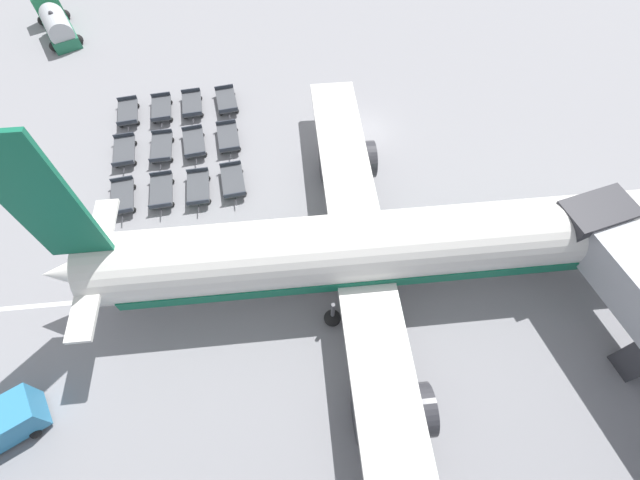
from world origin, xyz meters
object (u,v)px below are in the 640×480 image
at_px(airplane, 375,248).
at_px(fuel_tanker_primary, 56,23).
at_px(baggage_dolly_row_mid_a_col_b, 162,148).
at_px(baggage_dolly_row_near_col_c, 122,197).
at_px(baggage_dolly_row_far_col_b, 228,138).
at_px(baggage_dolly_row_mid_a_col_a, 161,109).
at_px(baggage_dolly_row_mid_a_col_c, 161,191).
at_px(baggage_dolly_row_far_col_c, 233,181).
at_px(baggage_dolly_row_mid_b_col_a, 192,105).
at_px(baggage_dolly_row_mid_b_col_c, 198,188).
at_px(baggage_dolly_row_mid_b_col_b, 194,143).
at_px(baggage_dolly_row_far_col_a, 227,101).
at_px(baggage_dolly_row_near_col_a, 128,113).
at_px(baggage_dolly_row_near_col_b, 124,151).

bearing_deg(airplane, fuel_tanker_primary, -147.12).
bearing_deg(baggage_dolly_row_mid_a_col_b, baggage_dolly_row_near_col_c, -34.59).
distance_m(baggage_dolly_row_mid_a_col_b, baggage_dolly_row_far_col_b, 5.28).
relative_size(fuel_tanker_primary, baggage_dolly_row_far_col_b, 1.95).
bearing_deg(baggage_dolly_row_mid_a_col_a, baggage_dolly_row_near_col_c, -19.71).
xyz_separation_m(airplane, baggage_dolly_row_mid_a_col_c, (-10.15, -12.92, -2.85)).
xyz_separation_m(baggage_dolly_row_mid_a_col_a, baggage_dolly_row_far_col_c, (9.49, 4.80, 0.00)).
xyz_separation_m(baggage_dolly_row_mid_a_col_c, baggage_dolly_row_far_col_b, (-4.33, 5.51, 0.00)).
xyz_separation_m(baggage_dolly_row_mid_b_col_a, baggage_dolly_row_mid_b_col_c, (9.45, -0.36, 0.00)).
height_order(baggage_dolly_row_mid_b_col_b, baggage_dolly_row_far_col_a, same).
height_order(fuel_tanker_primary, baggage_dolly_row_mid_a_col_c, fuel_tanker_primary).
relative_size(baggage_dolly_row_near_col_a, baggage_dolly_row_mid_a_col_b, 0.99).
height_order(baggage_dolly_row_mid_b_col_c, baggage_dolly_row_far_col_a, same).
relative_size(baggage_dolly_row_near_col_c, baggage_dolly_row_mid_a_col_a, 0.99).
bearing_deg(baggage_dolly_row_far_col_c, fuel_tanker_primary, -149.42).
relative_size(baggage_dolly_row_mid_a_col_b, baggage_dolly_row_far_col_b, 1.01).
bearing_deg(baggage_dolly_row_near_col_a, baggage_dolly_row_mid_b_col_b, 45.58).
bearing_deg(baggage_dolly_row_mid_a_col_c, baggage_dolly_row_mid_b_col_c, 82.48).
height_order(baggage_dolly_row_mid_a_col_a, baggage_dolly_row_far_col_a, same).
distance_m(baggage_dolly_row_mid_a_col_c, baggage_dolly_row_far_col_a, 10.67).
xyz_separation_m(baggage_dolly_row_near_col_a, baggage_dolly_row_near_col_c, (9.26, -0.46, 0.00)).
distance_m(fuel_tanker_primary, baggage_dolly_row_mid_b_col_c, 26.37).
bearing_deg(airplane, baggage_dolly_row_mid_b_col_b, -145.14).
distance_m(baggage_dolly_row_mid_a_col_c, baggage_dolly_row_far_col_b, 7.01).
height_order(baggage_dolly_row_mid_b_col_a, baggage_dolly_row_mid_b_col_b, same).
relative_size(baggage_dolly_row_mid_b_col_a, baggage_dolly_row_far_col_a, 1.01).
relative_size(baggage_dolly_row_mid_a_col_a, baggage_dolly_row_far_col_b, 1.00).
xyz_separation_m(fuel_tanker_primary, baggage_dolly_row_mid_a_col_a, (14.23, 9.21, -0.79)).
bearing_deg(baggage_dolly_row_mid_b_col_b, airplane, 34.86).
relative_size(airplane, fuel_tanker_primary, 5.12).
height_order(baggage_dolly_row_near_col_c, baggage_dolly_row_mid_b_col_b, same).
relative_size(baggage_dolly_row_near_col_c, baggage_dolly_row_mid_a_col_c, 0.99).
distance_m(baggage_dolly_row_near_col_a, baggage_dolly_row_near_col_b, 4.58).
height_order(baggage_dolly_row_near_col_a, baggage_dolly_row_mid_a_col_c, same).
relative_size(baggage_dolly_row_mid_a_col_a, baggage_dolly_row_mid_b_col_c, 0.99).
distance_m(baggage_dolly_row_mid_b_col_b, baggage_dolly_row_mid_b_col_c, 4.75).
relative_size(baggage_dolly_row_mid_a_col_b, baggage_dolly_row_mid_b_col_a, 1.01).
xyz_separation_m(baggage_dolly_row_near_col_c, baggage_dolly_row_mid_a_col_a, (-9.03, 3.24, 0.00)).
xyz_separation_m(baggage_dolly_row_near_col_c, baggage_dolly_row_far_col_b, (-4.18, 8.30, 0.00)).
bearing_deg(baggage_dolly_row_far_col_c, baggage_dolly_row_mid_b_col_b, -152.37).
xyz_separation_m(fuel_tanker_primary, baggage_dolly_row_near_col_a, (14.00, 6.44, -0.79)).
distance_m(fuel_tanker_primary, baggage_dolly_row_mid_a_col_c, 25.01).
height_order(airplane, fuel_tanker_primary, airplane).
distance_m(baggage_dolly_row_mid_a_col_a, baggage_dolly_row_mid_a_col_b, 4.65).
bearing_deg(baggage_dolly_row_far_col_b, baggage_dolly_row_mid_b_col_b, -91.50).
height_order(baggage_dolly_row_near_col_a, baggage_dolly_row_mid_a_col_a, same).
bearing_deg(baggage_dolly_row_mid_b_col_a, fuel_tanker_primary, -140.51).
distance_m(fuel_tanker_primary, baggage_dolly_row_far_col_a, 20.72).
xyz_separation_m(baggage_dolly_row_near_col_a, baggage_dolly_row_far_col_b, (5.08, 7.83, 0.00)).
distance_m(baggage_dolly_row_mid_b_col_a, baggage_dolly_row_far_col_a, 2.95).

